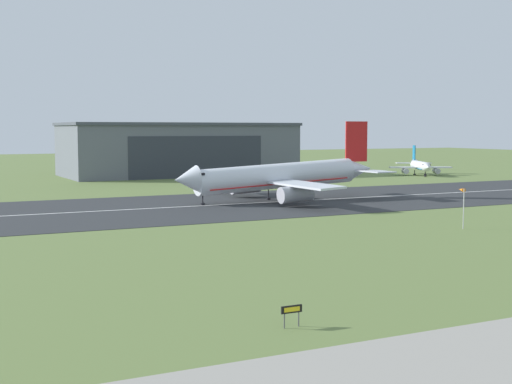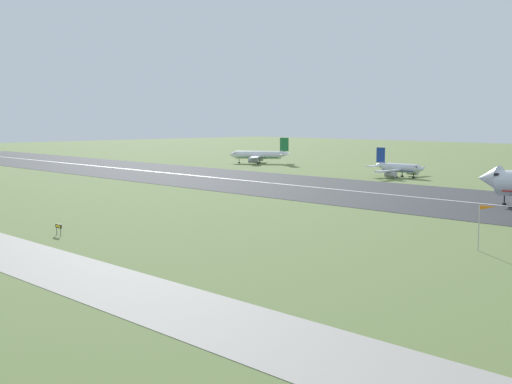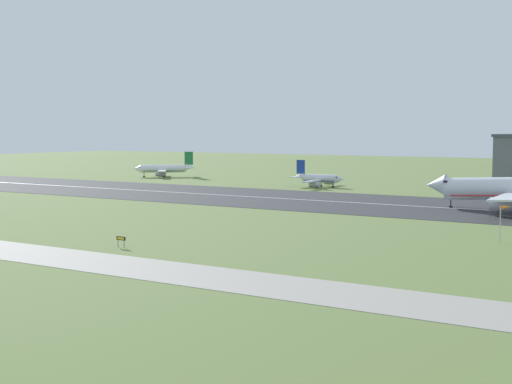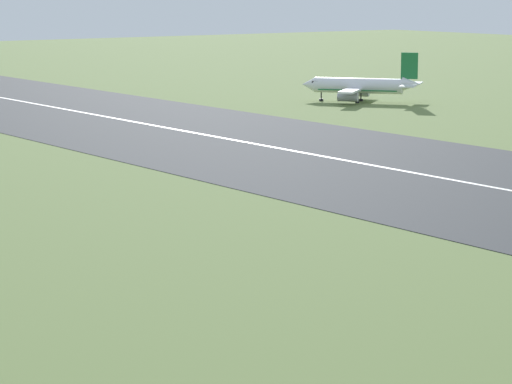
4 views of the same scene
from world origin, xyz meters
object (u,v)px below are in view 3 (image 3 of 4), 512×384
at_px(airplane_parked_west, 319,179).
at_px(windsock_pole, 505,209).
at_px(airplane_parked_east, 164,169).
at_px(runway_sign, 121,239).

xyz_separation_m(airplane_parked_west, windsock_pole, (76.59, -86.63, 2.80)).
xyz_separation_m(airplane_parked_west, airplane_parked_east, (-73.53, 12.65, 0.47)).
bearing_deg(windsock_pole, airplane_parked_west, 131.48).
height_order(airplane_parked_west, windsock_pole, airplane_parked_west).
bearing_deg(airplane_parked_west, runway_sign, -77.47).
relative_size(airplane_parked_east, windsock_pole, 3.76).
bearing_deg(windsock_pole, runway_sign, -144.18).
distance_m(airplane_parked_west, runway_sign, 125.29).
relative_size(airplane_parked_west, airplane_parked_east, 1.06).
bearing_deg(airplane_parked_east, runway_sign, -53.27).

